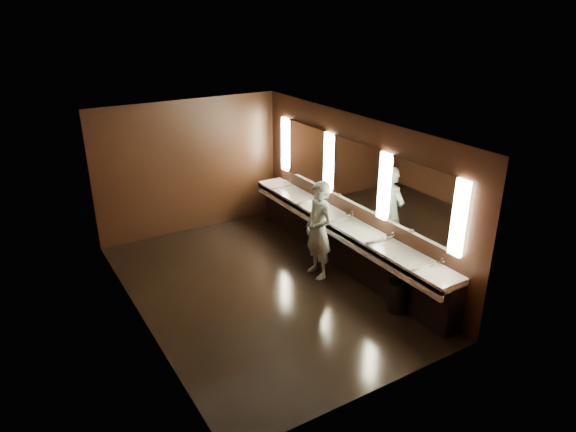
{
  "coord_description": "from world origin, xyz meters",
  "views": [
    {
      "loc": [
        -3.58,
        -6.86,
        4.59
      ],
      "look_at": [
        0.58,
        0.0,
        1.23
      ],
      "focal_mm": 32.0,
      "sensor_mm": 36.0,
      "label": 1
    }
  ],
  "objects": [
    {
      "name": "sink_counter",
      "position": [
        1.79,
        0.0,
        0.5
      ],
      "size": [
        0.55,
        5.4,
        1.01
      ],
      "color": "black",
      "rests_on": "floor"
    },
    {
      "name": "floor",
      "position": [
        0.0,
        0.0,
        0.0
      ],
      "size": [
        6.0,
        6.0,
        0.0
      ],
      "primitive_type": "plane",
      "color": "black",
      "rests_on": "ground"
    },
    {
      "name": "trash_bin",
      "position": [
        1.58,
        -1.74,
        0.25
      ],
      "size": [
        0.41,
        0.41,
        0.51
      ],
      "primitive_type": "cylinder",
      "rotation": [
        0.0,
        0.0,
        -0.33
      ],
      "color": "black",
      "rests_on": "floor"
    },
    {
      "name": "person",
      "position": [
        1.14,
        -0.13,
        0.89
      ],
      "size": [
        0.43,
        0.65,
        1.77
      ],
      "primitive_type": "imported",
      "rotation": [
        0.0,
        0.0,
        -1.58
      ],
      "color": "#97C2E2",
      "rests_on": "floor"
    },
    {
      "name": "wall_left",
      "position": [
        -2.0,
        0.0,
        1.4
      ],
      "size": [
        0.02,
        6.0,
        2.8
      ],
      "primitive_type": "cube",
      "color": "black",
      "rests_on": "floor"
    },
    {
      "name": "mirror_band",
      "position": [
        1.98,
        -0.0,
        1.75
      ],
      "size": [
        0.06,
        5.03,
        1.15
      ],
      "color": "#FAF2C5",
      "rests_on": "wall_right"
    },
    {
      "name": "wall_front",
      "position": [
        0.0,
        -3.0,
        1.4
      ],
      "size": [
        4.0,
        0.02,
        2.8
      ],
      "primitive_type": "cube",
      "color": "black",
      "rests_on": "floor"
    },
    {
      "name": "wall_right",
      "position": [
        2.0,
        0.0,
        1.4
      ],
      "size": [
        0.02,
        6.0,
        2.8
      ],
      "primitive_type": "cube",
      "color": "black",
      "rests_on": "floor"
    },
    {
      "name": "wall_back",
      "position": [
        0.0,
        3.0,
        1.4
      ],
      "size": [
        4.0,
        0.02,
        2.8
      ],
      "primitive_type": "cube",
      "color": "black",
      "rests_on": "floor"
    },
    {
      "name": "ceiling",
      "position": [
        0.0,
        0.0,
        2.8
      ],
      "size": [
        4.0,
        6.0,
        0.02
      ],
      "primitive_type": "cube",
      "color": "#2D2D2B",
      "rests_on": "wall_back"
    }
  ]
}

